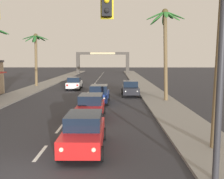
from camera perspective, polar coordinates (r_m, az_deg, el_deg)
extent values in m
plane|color=#2D2D33|center=(10.32, -19.23, -17.75)|extent=(220.00, 220.00, 0.00)
cube|color=gray|center=(29.44, 9.33, -1.31)|extent=(3.20, 110.00, 0.14)
cube|color=gray|center=(31.16, -20.34, -1.20)|extent=(3.20, 110.00, 0.14)
cube|color=silver|center=(12.40, -15.45, -13.32)|extent=(0.16, 2.00, 0.01)
cube|color=silver|center=(16.16, -11.44, -8.41)|extent=(0.16, 2.00, 0.01)
cube|color=silver|center=(20.05, -9.02, -5.36)|extent=(0.16, 2.00, 0.01)
cube|color=silver|center=(23.99, -7.40, -3.30)|extent=(0.16, 2.00, 0.01)
cube|color=silver|center=(27.98, -6.25, -1.82)|extent=(0.16, 2.00, 0.01)
cube|color=silver|center=(31.98, -5.38, -0.71)|extent=(0.16, 2.00, 0.01)
cube|color=silver|center=(36.00, -4.71, 0.15)|extent=(0.16, 2.00, 0.01)
cube|color=silver|center=(40.03, -4.18, 0.84)|extent=(0.16, 2.00, 0.01)
cube|color=silver|center=(44.07, -3.74, 1.40)|extent=(0.16, 2.00, 0.01)
cube|color=silver|center=(48.12, -3.37, 1.87)|extent=(0.16, 2.00, 0.01)
cube|color=silver|center=(52.17, -3.07, 2.26)|extent=(0.16, 2.00, 0.01)
cube|color=silver|center=(56.22, -2.80, 2.60)|extent=(0.16, 2.00, 0.01)
cube|color=silver|center=(60.27, -2.57, 2.89)|extent=(0.16, 2.00, 0.01)
cube|color=silver|center=(64.33, -2.37, 3.15)|extent=(0.16, 2.00, 0.01)
cube|color=silver|center=(68.39, -2.20, 3.38)|extent=(0.16, 2.00, 0.01)
cube|color=silver|center=(72.45, -2.04, 3.58)|extent=(0.16, 2.00, 0.01)
cube|color=silver|center=(76.51, -1.90, 3.76)|extent=(0.16, 2.00, 0.01)
cylinder|color=#2D2D33|center=(9.11, 22.75, 2.60)|extent=(0.22, 0.22, 7.28)
cube|color=black|center=(8.58, -1.14, 18.80)|extent=(0.32, 0.26, 0.92)
sphere|color=yellow|center=(8.45, -1.17, 18.99)|extent=(0.17, 0.17, 0.17)
sphere|color=black|center=(8.39, -1.16, 16.99)|extent=(0.17, 0.17, 0.17)
cube|color=yellow|center=(8.74, -1.10, 18.57)|extent=(0.42, 0.03, 1.04)
cube|color=red|center=(12.30, -6.21, -9.95)|extent=(1.77, 4.31, 0.72)
cube|color=black|center=(12.26, -6.17, -6.71)|extent=(1.61, 2.21, 0.64)
cylinder|color=black|center=(11.00, -2.45, -13.96)|extent=(0.22, 0.64, 0.64)
cylinder|color=black|center=(11.22, -11.54, -13.68)|extent=(0.22, 0.64, 0.64)
cylinder|color=black|center=(13.69, -1.86, -9.72)|extent=(0.22, 0.64, 0.64)
cylinder|color=black|center=(13.86, -9.10, -9.59)|extent=(0.22, 0.64, 0.64)
sphere|color=#F9EFC6|center=(10.16, -4.08, -13.13)|extent=(0.18, 0.18, 0.18)
sphere|color=#F9EFC6|center=(10.33, -11.13, -12.91)|extent=(0.18, 0.18, 0.18)
cube|color=red|center=(14.29, -2.56, -7.10)|extent=(0.24, 0.06, 0.20)
cube|color=red|center=(14.42, -7.85, -7.03)|extent=(0.24, 0.06, 0.20)
cube|color=red|center=(18.46, -4.68, -4.22)|extent=(1.78, 4.31, 0.72)
cube|color=black|center=(18.49, -4.66, -2.06)|extent=(1.61, 2.21, 0.64)
cylinder|color=black|center=(17.09, -2.22, -6.35)|extent=(0.22, 0.64, 0.64)
cylinder|color=black|center=(17.26, -7.99, -6.27)|extent=(0.22, 0.64, 0.64)
cylinder|color=black|center=(19.86, -1.79, -4.47)|extent=(0.22, 0.64, 0.64)
cylinder|color=black|center=(20.01, -6.75, -4.42)|extent=(0.22, 0.64, 0.64)
sphere|color=#F9EFC6|center=(16.27, -3.23, -5.44)|extent=(0.18, 0.18, 0.18)
sphere|color=#F9EFC6|center=(16.41, -7.57, -5.39)|extent=(0.18, 0.18, 0.18)
cube|color=red|center=(20.51, -2.27, -2.79)|extent=(0.24, 0.06, 0.20)
cube|color=red|center=(20.62, -5.94, -2.77)|extent=(0.24, 0.06, 0.20)
cube|color=navy|center=(24.69, -2.87, -1.37)|extent=(1.84, 4.33, 0.72)
cube|color=black|center=(24.75, -2.85, 0.23)|extent=(1.64, 2.23, 0.64)
cylinder|color=black|center=(23.29, -1.02, -2.76)|extent=(0.23, 0.64, 0.64)
cylinder|color=black|center=(23.43, -5.24, -2.73)|extent=(0.23, 0.64, 0.64)
cylinder|color=black|center=(26.09, -0.73, -1.72)|extent=(0.23, 0.64, 0.64)
cylinder|color=black|center=(26.22, -4.50, -1.69)|extent=(0.23, 0.64, 0.64)
sphere|color=#F9EFC6|center=(22.49, -1.73, -1.98)|extent=(0.18, 0.18, 0.18)
sphere|color=#F9EFC6|center=(22.60, -4.87, -1.96)|extent=(0.18, 0.18, 0.18)
cube|color=red|center=(26.77, -1.10, -0.50)|extent=(0.24, 0.06, 0.20)
cube|color=red|center=(26.86, -3.91, -0.49)|extent=(0.24, 0.06, 0.20)
cube|color=silver|center=(35.68, -8.27, 1.13)|extent=(1.88, 4.35, 0.72)
cube|color=black|center=(35.47, -8.32, 2.20)|extent=(1.66, 2.24, 0.64)
cylinder|color=black|center=(37.23, -9.30, 0.80)|extent=(0.24, 0.65, 0.64)
cylinder|color=black|center=(37.03, -6.66, 0.81)|extent=(0.24, 0.65, 0.64)
cylinder|color=black|center=(34.45, -9.97, 0.29)|extent=(0.24, 0.65, 0.64)
cylinder|color=black|center=(34.22, -7.12, 0.30)|extent=(0.24, 0.65, 0.64)
sphere|color=#B2B2AD|center=(37.90, -8.79, 1.58)|extent=(0.18, 0.18, 0.18)
sphere|color=#B2B2AD|center=(37.75, -6.92, 1.59)|extent=(0.18, 0.18, 0.18)
cube|color=red|center=(33.64, -9.85, 0.92)|extent=(0.24, 0.07, 0.20)
cube|color=red|center=(33.46, -7.61, 0.93)|extent=(0.24, 0.07, 0.20)
cube|color=black|center=(29.47, 4.05, -0.03)|extent=(1.79, 4.31, 0.72)
cube|color=black|center=(29.55, 4.05, 1.32)|extent=(1.61, 2.21, 0.64)
cylinder|color=black|center=(28.18, 5.95, -1.11)|extent=(0.22, 0.64, 0.64)
cylinder|color=black|center=(28.08, 2.44, -1.10)|extent=(0.22, 0.64, 0.64)
cylinder|color=black|center=(30.98, 5.50, -0.37)|extent=(0.22, 0.64, 0.64)
cylinder|color=black|center=(30.89, 2.31, -0.37)|extent=(0.22, 0.64, 0.64)
sphere|color=#B2B2AD|center=(27.36, 5.59, -0.41)|extent=(0.18, 0.18, 0.18)
sphere|color=#B2B2AD|center=(27.28, 3.00, -0.41)|extent=(0.18, 0.18, 0.18)
cube|color=red|center=(31.64, 5.04, 0.62)|extent=(0.24, 0.06, 0.20)
cube|color=red|center=(31.58, 2.65, 0.63)|extent=(0.24, 0.06, 0.20)
cylinder|color=brown|center=(39.91, -16.38, 5.91)|extent=(0.54, 0.39, 7.46)
ellipsoid|color=#236028|center=(39.69, -15.13, 10.99)|extent=(1.96, 0.49, 0.81)
ellipsoid|color=#236028|center=(40.62, -15.44, 10.83)|extent=(1.34, 1.85, 0.88)
ellipsoid|color=#236028|center=(40.94, -16.10, 10.94)|extent=(0.48, 2.00, 0.65)
ellipsoid|color=#236028|center=(40.84, -16.76, 10.62)|extent=(1.32, 1.78, 1.07)
ellipsoid|color=#236028|center=(40.14, -17.82, 10.90)|extent=(2.00, 0.69, 0.74)
ellipsoid|color=#236028|center=(39.54, -17.53, 10.68)|extent=(1.51, 1.62, 1.13)
ellipsoid|color=#236028|center=(39.15, -16.62, 10.68)|extent=(0.64, 1.80, 1.23)
ellipsoid|color=#236028|center=(39.16, -15.74, 11.10)|extent=(1.70, 1.65, 0.71)
sphere|color=#4C4223|center=(40.02, -16.46, 11.33)|extent=(0.60, 0.60, 0.60)
cylinder|color=brown|center=(12.51, 22.65, 5.24)|extent=(0.52, 0.40, 7.99)
cylinder|color=brown|center=(25.65, 11.71, 6.84)|extent=(0.66, 0.35, 8.54)
ellipsoid|color=#2D702D|center=(25.91, 13.70, 15.61)|extent=(1.93, 0.82, 0.91)
ellipsoid|color=#2D702D|center=(26.84, 12.46, 15.68)|extent=(1.45, 1.85, 0.61)
ellipsoid|color=#2D702D|center=(26.73, 11.44, 15.05)|extent=(0.60, 1.77, 1.22)
ellipsoid|color=#2D702D|center=(26.34, 10.00, 15.18)|extent=(1.55, 1.46, 1.24)
ellipsoid|color=#2D702D|center=(25.65, 9.59, 15.76)|extent=(1.92, 0.66, 0.95)
ellipsoid|color=#2D702D|center=(25.30, 10.30, 15.53)|extent=(1.61, 1.38, 1.23)
ellipsoid|color=#2D702D|center=(25.04, 11.78, 15.90)|extent=(0.59, 1.90, 0.98)
ellipsoid|color=#2D702D|center=(25.40, 13.15, 15.51)|extent=(1.47, 1.60, 1.16)
sphere|color=#4C4223|center=(25.99, 11.61, 16.41)|extent=(0.60, 0.60, 0.60)
cube|color=#423D38|center=(72.79, -7.50, 5.58)|extent=(0.90, 0.90, 5.19)
cube|color=#423D38|center=(72.16, 3.44, 5.62)|extent=(0.90, 0.90, 5.19)
cube|color=#423D38|center=(72.14, -2.07, 7.96)|extent=(14.67, 0.60, 0.70)
cube|color=tan|center=(71.82, -2.08, 7.97)|extent=(6.88, 0.08, 0.56)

